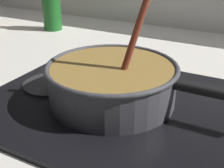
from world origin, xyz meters
TOP-DOWN VIEW (x-y plane):
  - ground at (0.00, 0.00)m, footprint 2.40×1.60m
  - hob_plate at (0.01, 0.05)m, footprint 0.56×0.48m
  - burner_ring at (0.01, 0.05)m, footprint 0.16×0.16m
  - spare_burner at (-0.17, 0.05)m, footprint 0.14×0.14m
  - cooking_pan at (0.01, 0.05)m, footprint 0.45×0.29m
  - sauce_bottle at (-0.52, 0.51)m, footprint 0.07×0.07m

SIDE VIEW (x-z plane):
  - ground at x=0.00m, z-range -0.04..0.00m
  - hob_plate at x=0.01m, z-range 0.00..0.01m
  - spare_burner at x=-0.17m, z-range 0.01..0.02m
  - burner_ring at x=0.01m, z-range 0.01..0.02m
  - cooking_pan at x=0.01m, z-range -0.10..0.22m
  - sauce_bottle at x=-0.52m, z-range -0.02..0.20m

